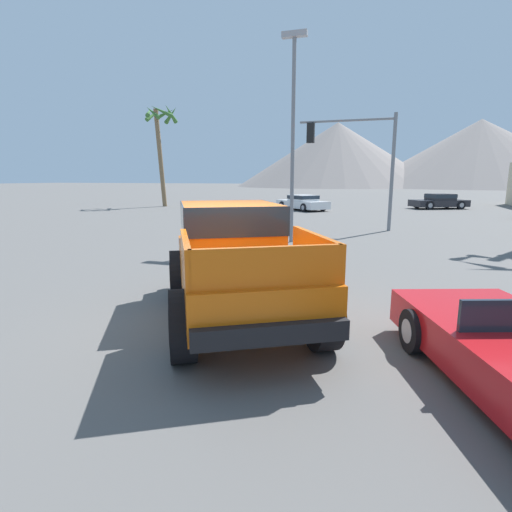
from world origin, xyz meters
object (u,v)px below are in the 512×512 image
parked_car_white (302,202)px  traffic_light_main (354,149)px  orange_pickup_truck (234,253)px  palm_tree_leaning (160,131)px  parked_car_dark (439,201)px  street_lamp_post (293,119)px

parked_car_white → traffic_light_main: bearing=-115.9°
orange_pickup_truck → traffic_light_main: (0.88, 12.91, 2.60)m
orange_pickup_truck → palm_tree_leaning: size_ratio=0.63×
orange_pickup_truck → palm_tree_leaning: palm_tree_leaning is taller
parked_car_white → palm_tree_leaning: (-12.06, 0.14, 5.62)m
traffic_light_main → parked_car_dark: bearing=-109.6°
parked_car_dark → palm_tree_leaning: bearing=74.9°
parked_car_dark → traffic_light_main: size_ratio=0.88×
parked_car_white → street_lamp_post: street_lamp_post is taller
parked_car_dark → traffic_light_main: traffic_light_main is taller
orange_pickup_truck → parked_car_dark: size_ratio=1.12×
traffic_light_main → palm_tree_leaning: 19.95m
orange_pickup_truck → parked_car_dark: (6.35, 28.27, -0.49)m
palm_tree_leaning → traffic_light_main: bearing=-33.0°
parked_car_dark → palm_tree_leaning: palm_tree_leaning is taller
parked_car_white → traffic_light_main: 11.98m
parked_car_white → parked_car_dark: 11.06m
parked_car_dark → traffic_light_main: (-5.47, -15.36, 3.09)m
street_lamp_post → palm_tree_leaning: palm_tree_leaning is taller
street_lamp_post → palm_tree_leaning: bearing=133.9°
orange_pickup_truck → traffic_light_main: 13.20m
parked_car_white → parked_car_dark: parked_car_dark is taller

